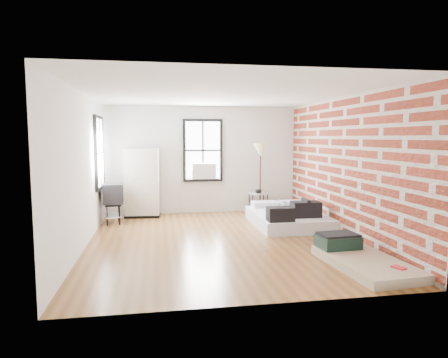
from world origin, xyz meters
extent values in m
plane|color=brown|center=(0.00, 0.00, 0.00)|extent=(6.00, 6.00, 0.00)
cube|color=silver|center=(0.00, 3.00, 1.40)|extent=(5.00, 0.01, 2.80)
cube|color=silver|center=(0.00, -3.00, 1.40)|extent=(5.00, 0.01, 2.80)
cube|color=silver|center=(-2.50, 0.00, 1.40)|extent=(0.01, 6.00, 2.80)
cube|color=maroon|center=(2.50, 0.00, 1.40)|extent=(0.02, 6.00, 2.80)
cube|color=white|center=(0.00, 0.00, 2.80)|extent=(5.00, 6.00, 0.01)
cube|color=white|center=(0.00, 2.95, 1.65)|extent=(0.90, 0.02, 1.50)
cube|color=black|center=(-0.48, 2.97, 1.65)|extent=(0.07, 0.08, 1.64)
cube|color=black|center=(0.48, 2.97, 1.65)|extent=(0.07, 0.08, 1.64)
cube|color=black|center=(0.00, 2.97, 2.44)|extent=(0.90, 0.08, 0.07)
cube|color=black|center=(0.00, 2.97, 0.86)|extent=(0.90, 0.08, 0.07)
cube|color=black|center=(0.00, 2.94, 1.65)|extent=(0.04, 0.02, 1.50)
cube|color=black|center=(0.00, 2.94, 1.65)|extent=(0.90, 0.02, 0.04)
cube|color=silver|center=(0.00, 2.83, 1.12)|extent=(0.62, 0.30, 0.40)
cube|color=white|center=(-2.45, 1.80, 1.65)|extent=(0.02, 0.90, 1.50)
cube|color=black|center=(-2.47, 1.32, 1.65)|extent=(0.08, 0.07, 1.64)
cube|color=black|center=(-2.47, 2.29, 1.65)|extent=(0.08, 0.07, 1.64)
cube|color=black|center=(-2.47, 1.80, 2.44)|extent=(0.08, 0.90, 0.07)
cube|color=black|center=(-2.47, 1.80, 0.86)|extent=(0.08, 0.90, 0.07)
cube|color=black|center=(-2.44, 1.80, 1.65)|extent=(0.02, 0.04, 1.50)
cube|color=black|center=(-2.44, 1.80, 1.65)|extent=(0.02, 0.90, 0.04)
cube|color=white|center=(1.75, 1.14, 0.14)|extent=(1.59, 2.14, 0.28)
cube|color=white|center=(1.43, 1.98, 0.35)|extent=(0.62, 0.40, 0.13)
cube|color=white|center=(2.09, 1.97, 0.35)|extent=(0.62, 0.40, 0.13)
cube|color=black|center=(1.97, 0.63, 0.45)|extent=(0.62, 0.36, 0.33)
cylinder|color=black|center=(1.97, 0.63, 0.63)|extent=(0.09, 0.39, 0.09)
cube|color=black|center=(1.29, 0.30, 0.42)|extent=(0.54, 0.34, 0.29)
cylinder|color=silver|center=(1.64, 1.08, 0.40)|extent=(0.08, 0.08, 0.25)
cylinder|color=blue|center=(1.64, 1.08, 0.54)|extent=(0.04, 0.04, 0.03)
cube|color=tan|center=(1.95, -1.94, 0.07)|extent=(1.09, 1.86, 0.14)
cube|color=black|center=(1.80, -1.29, 0.24)|extent=(0.70, 0.52, 0.21)
cube|color=black|center=(1.80, -1.29, 0.37)|extent=(0.66, 0.48, 0.04)
cube|color=red|center=(2.18, -2.44, 0.15)|extent=(0.19, 0.22, 0.02)
cube|color=black|center=(-1.57, 2.65, 0.03)|extent=(0.90, 0.56, 0.06)
cube|color=#EEE3C8|center=(-1.57, 2.65, 0.89)|extent=(0.86, 0.52, 1.65)
cylinder|color=black|center=(1.25, 2.55, 0.26)|extent=(0.02, 0.02, 0.51)
cylinder|color=black|center=(1.66, 2.58, 0.26)|extent=(0.02, 0.02, 0.51)
cylinder|color=black|center=(1.23, 2.86, 0.26)|extent=(0.02, 0.02, 0.51)
cylinder|color=black|center=(1.64, 2.89, 0.26)|extent=(0.02, 0.02, 0.51)
cube|color=silver|center=(1.45, 2.72, 0.51)|extent=(0.49, 0.40, 0.02)
cube|color=silver|center=(1.45, 2.72, 0.23)|extent=(0.47, 0.38, 0.02)
cube|color=black|center=(1.45, 2.72, 0.57)|extent=(0.12, 0.17, 0.09)
cylinder|color=black|center=(1.48, 2.65, 0.01)|extent=(0.26, 0.26, 0.03)
cylinder|color=black|center=(1.48, 2.65, 0.82)|extent=(0.03, 0.03, 1.59)
cone|color=#D5C588|center=(1.48, 2.65, 1.67)|extent=(0.39, 0.39, 0.35)
cylinder|color=black|center=(-2.32, 1.72, 0.23)|extent=(0.03, 0.03, 0.45)
cylinder|color=black|center=(-2.05, 1.75, 0.23)|extent=(0.03, 0.03, 0.45)
cylinder|color=black|center=(-2.39, 2.26, 0.23)|extent=(0.03, 0.03, 0.45)
cylinder|color=black|center=(-2.12, 2.29, 0.23)|extent=(0.03, 0.03, 0.45)
cube|color=black|center=(-2.22, 2.00, 0.45)|extent=(0.44, 0.69, 0.03)
cube|color=silver|center=(-2.22, 2.00, 0.18)|extent=(0.42, 0.67, 0.02)
cube|color=black|center=(-2.22, 2.00, 0.69)|extent=(0.51, 0.58, 0.45)
cube|color=black|center=(-2.00, 2.03, 0.69)|extent=(0.07, 0.43, 0.36)
camera|label=1|loc=(-1.18, -7.46, 2.00)|focal=32.00mm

